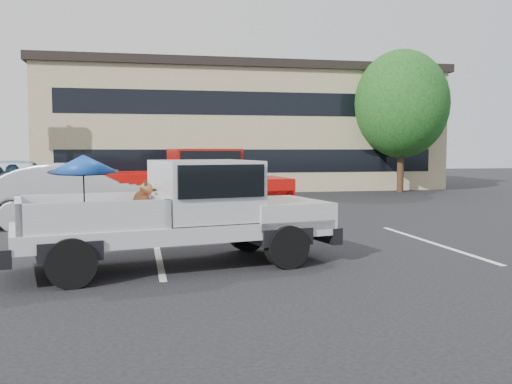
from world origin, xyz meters
The scene contains 10 objects.
ground centered at (0.00, 0.00, 0.00)m, with size 90.00×90.00×0.00m, color black.
stripe_left centered at (-3.00, 2.00, 0.00)m, with size 0.12×5.00×0.01m, color silver.
stripe_right centered at (3.00, 2.00, 0.00)m, with size 0.12×5.00×0.01m, color silver.
motel_building centered at (2.00, 20.99, 3.21)m, with size 20.40×8.40×6.30m.
tree_right centered at (9.00, 16.00, 4.21)m, with size 4.46×4.46×6.78m.
tree_back centered at (6.00, 24.00, 4.41)m, with size 4.68×4.68×7.11m.
silver_pickup centered at (-2.43, 0.72, 1.05)m, with size 5.97×3.05×2.06m.
red_pickup centered at (-1.70, 6.99, 1.14)m, with size 6.48×2.74×2.08m.
silver_sedan centered at (-4.89, 6.50, 0.84)m, with size 1.78×5.12×1.69m, color #A0A3A7.
blue_suv centered at (-7.79, 12.04, 0.83)m, with size 2.75×5.97×1.66m, color #86ACC8.
Camera 1 is at (-3.36, -9.40, 2.09)m, focal length 40.00 mm.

